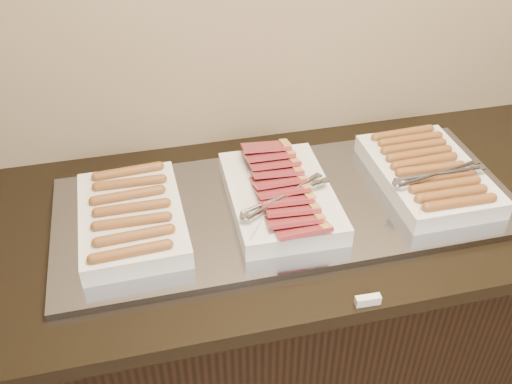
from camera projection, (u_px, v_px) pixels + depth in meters
counter at (284, 319)px, 1.78m from camera, size 2.06×0.76×0.90m
warming_tray at (287, 206)px, 1.50m from camera, size 1.20×0.50×0.02m
dish_left at (132, 217)px, 1.41m from camera, size 0.26×0.38×0.07m
dish_center at (280, 194)px, 1.47m from camera, size 0.28×0.42×0.10m
dish_right at (428, 173)px, 1.55m from camera, size 0.27×0.40×0.08m
label_holder at (368, 300)px, 1.24m from camera, size 0.06×0.02×0.02m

